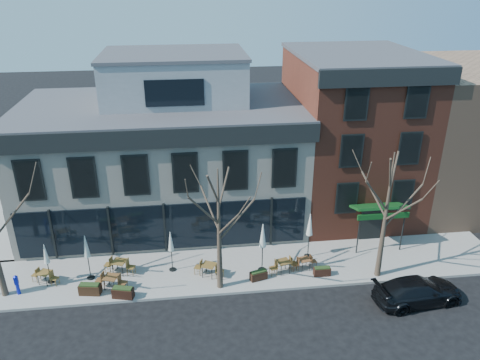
{
  "coord_description": "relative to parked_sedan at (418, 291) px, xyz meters",
  "views": [
    {
      "loc": [
        1.54,
        -24.91,
        16.06
      ],
      "look_at": [
        4.82,
        2.0,
        3.84
      ],
      "focal_mm": 35.0,
      "sensor_mm": 36.0,
      "label": 1
    }
  ],
  "objects": [
    {
      "name": "red_brick_building",
      "position": [
        -0.22,
        11.23,
        4.95
      ],
      "size": [
        8.2,
        11.78,
        11.18
      ],
      "color": "brown",
      "rests_on": "ground"
    },
    {
      "name": "tree_right",
      "position": [
        -1.2,
        2.34,
        3.33
      ],
      "size": [
        3.72,
        3.77,
        7.48
      ],
      "color": "#382B21",
      "rests_on": "sidewalk_front"
    },
    {
      "name": "umbrella_0",
      "position": [
        -19.56,
        3.9,
        1.18
      ],
      "size": [
        0.39,
        0.39,
        2.44
      ],
      "color": "black",
      "rests_on": "sidewalk_front"
    },
    {
      "name": "cafe_set_1",
      "position": [
        -15.81,
        4.32,
        -0.04
      ],
      "size": [
        1.89,
        1.0,
        0.97
      ],
      "color": "brown",
      "rests_on": "sidewalk_front"
    },
    {
      "name": "cafe_set_3",
      "position": [
        -10.76,
        3.41,
        -0.07
      ],
      "size": [
        1.77,
        1.13,
        0.92
      ],
      "color": "brown",
      "rests_on": "sidewalk_front"
    },
    {
      "name": "corner_building",
      "position": [
        -13.14,
        11.31,
        4.03
      ],
      "size": [
        18.39,
        10.39,
        11.1
      ],
      "color": "silver",
      "rests_on": "ground"
    },
    {
      "name": "cafe_set_2",
      "position": [
        -16.1,
        2.9,
        -0.05
      ],
      "size": [
        1.84,
        0.96,
        0.95
      ],
      "color": "brown",
      "rests_on": "sidewalk_front"
    },
    {
      "name": "tree_mid",
      "position": [
        -10.2,
        2.34,
        3.1
      ],
      "size": [
        3.5,
        3.55,
        7.04
      ],
      "color": "#382B21",
      "rests_on": "sidewalk_front"
    },
    {
      "name": "umbrella_3",
      "position": [
        -7.68,
        3.58,
        1.63
      ],
      "size": [
        0.49,
        0.49,
        3.07
      ],
      "color": "black",
      "rests_on": "sidewalk_front"
    },
    {
      "name": "umbrella_2",
      "position": [
        -12.83,
        4.23,
        1.26
      ],
      "size": [
        0.41,
        0.41,
        2.55
      ],
      "color": "black",
      "rests_on": "sidewalk_front"
    },
    {
      "name": "planter_2",
      "position": [
        -8.02,
        2.75,
        -0.27
      ],
      "size": [
        1.04,
        0.65,
        0.54
      ],
      "color": "black",
      "rests_on": "sidewalk_front"
    },
    {
      "name": "planter_0",
      "position": [
        -17.19,
        2.56,
        -0.22
      ],
      "size": [
        1.2,
        0.64,
        0.64
      ],
      "color": "black",
      "rests_on": "sidewalk_front"
    },
    {
      "name": "cafe_set_0",
      "position": [
        -19.81,
        3.85,
        -0.1
      ],
      "size": [
        1.66,
        1.02,
        0.86
      ],
      "color": "brown",
      "rests_on": "sidewalk_front"
    },
    {
      "name": "planter_3",
      "position": [
        -4.37,
        2.69,
        -0.27
      ],
      "size": [
        0.96,
        0.4,
        0.53
      ],
      "color": "black",
      "rests_on": "sidewalk_front"
    },
    {
      "name": "ground",
      "position": [
        -13.22,
        6.25,
        -0.69
      ],
      "size": [
        120.0,
        120.0,
        0.0
      ],
      "primitive_type": "plane",
      "color": "black",
      "rests_on": "ground"
    },
    {
      "name": "umbrella_4",
      "position": [
        -4.69,
        4.64,
        1.53
      ],
      "size": [
        0.47,
        0.47,
        2.93
      ],
      "color": "black",
      "rests_on": "sidewalk_front"
    },
    {
      "name": "sidewalk_front",
      "position": [
        -9.97,
        4.1,
        -0.61
      ],
      "size": [
        33.5,
        4.7,
        0.15
      ],
      "primitive_type": "cube",
      "color": "gray",
      "rests_on": "ground"
    },
    {
      "name": "cafe_set_5",
      "position": [
        -5.22,
        3.43,
        -0.12
      ],
      "size": [
        1.58,
        0.72,
        0.81
      ],
      "color": "brown",
      "rests_on": "sidewalk_front"
    },
    {
      "name": "parked_sedan",
      "position": [
        0.0,
        0.0,
        0.0
      ],
      "size": [
        4.94,
        2.46,
        1.38
      ],
      "primitive_type": "imported",
      "rotation": [
        0.0,
        0.0,
        1.68
      ],
      "color": "black",
      "rests_on": "ground"
    },
    {
      "name": "call_box",
      "position": [
        -21.01,
        3.02,
        0.1
      ],
      "size": [
        0.24,
        0.24,
        1.21
      ],
      "color": "#0C169D",
      "rests_on": "sidewalk_front"
    },
    {
      "name": "cafe_set_4",
      "position": [
        -6.5,
        3.24,
        -0.07
      ],
      "size": [
        1.78,
        0.87,
        0.91
      ],
      "color": "brown",
      "rests_on": "sidewalk_front"
    },
    {
      "name": "umbrella_1",
      "position": [
        -17.41,
        3.99,
        1.42
      ],
      "size": [
        0.44,
        0.44,
        2.77
      ],
      "color": "black",
      "rests_on": "sidewalk_front"
    },
    {
      "name": "sidewalk_side",
      "position": [
        -24.47,
        12.25,
        -0.61
      ],
      "size": [
        4.5,
        12.0,
        0.15
      ],
      "primitive_type": "cube",
      "color": "gray",
      "rests_on": "ground"
    },
    {
      "name": "bg_building",
      "position": [
        9.78,
        12.25,
        4.31
      ],
      "size": [
        12.0,
        12.0,
        10.0
      ],
      "primitive_type": "cube",
      "color": "#8C664C",
      "rests_on": "ground"
    },
    {
      "name": "planter_1",
      "position": [
        -15.4,
        2.05,
        -0.23
      ],
      "size": [
        1.2,
        0.71,
        0.63
      ],
      "color": "black",
      "rests_on": "sidewalk_front"
    }
  ]
}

